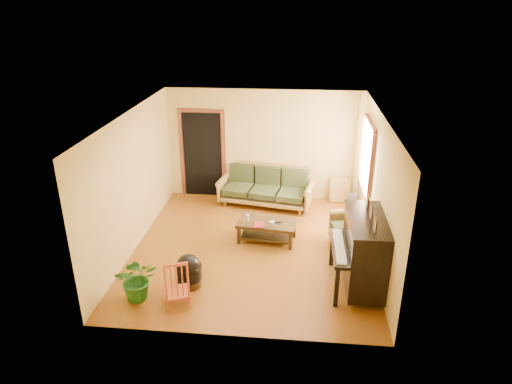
# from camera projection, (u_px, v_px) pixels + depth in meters

# --- Properties ---
(floor) EXTENTS (5.00, 5.00, 0.00)m
(floor) POSITION_uv_depth(u_px,v_px,m) (252.00, 248.00, 8.83)
(floor) COLOR #64340D
(floor) RESTS_ON ground
(doorway) EXTENTS (1.08, 0.16, 2.05)m
(doorway) POSITION_uv_depth(u_px,v_px,m) (203.00, 155.00, 10.83)
(doorway) COLOR black
(doorway) RESTS_ON floor
(window) EXTENTS (0.12, 1.36, 1.46)m
(window) POSITION_uv_depth(u_px,v_px,m) (367.00, 157.00, 9.23)
(window) COLOR white
(window) RESTS_ON right_wall
(sofa) EXTENTS (2.24, 1.25, 0.91)m
(sofa) POSITION_uv_depth(u_px,v_px,m) (265.00, 187.00, 10.48)
(sofa) COLOR olive
(sofa) RESTS_ON floor
(coffee_table) EXTENTS (1.21, 0.75, 0.42)m
(coffee_table) POSITION_uv_depth(u_px,v_px,m) (267.00, 231.00, 9.03)
(coffee_table) COLOR black
(coffee_table) RESTS_ON floor
(armchair) EXTENTS (1.05, 1.09, 0.92)m
(armchair) POSITION_uv_depth(u_px,v_px,m) (353.00, 227.00, 8.67)
(armchair) COLOR olive
(armchair) RESTS_ON floor
(piano) EXTENTS (0.84, 1.42, 1.25)m
(piano) POSITION_uv_depth(u_px,v_px,m) (364.00, 253.00, 7.45)
(piano) COLOR black
(piano) RESTS_ON floor
(footstool) EXTENTS (0.51, 0.51, 0.43)m
(footstool) POSITION_uv_depth(u_px,v_px,m) (189.00, 274.00, 7.62)
(footstool) COLOR black
(footstool) RESTS_ON floor
(red_chair) EXTENTS (0.52, 0.54, 0.84)m
(red_chair) POSITION_uv_depth(u_px,v_px,m) (176.00, 281.00, 7.07)
(red_chair) COLOR #98371B
(red_chair) RESTS_ON floor
(leaning_frame) EXTENTS (0.47, 0.11, 0.62)m
(leaning_frame) POSITION_uv_depth(u_px,v_px,m) (340.00, 190.00, 10.68)
(leaning_frame) COLOR gold
(leaning_frame) RESTS_ON floor
(ceramic_crock) EXTENTS (0.28, 0.28, 0.27)m
(ceramic_crock) POSITION_uv_depth(u_px,v_px,m) (353.00, 200.00, 10.61)
(ceramic_crock) COLOR #34449E
(ceramic_crock) RESTS_ON floor
(potted_plant) EXTENTS (0.80, 0.74, 0.73)m
(potted_plant) POSITION_uv_depth(u_px,v_px,m) (137.00, 279.00, 7.23)
(potted_plant) COLOR #1D5719
(potted_plant) RESTS_ON floor
(book) EXTENTS (0.23, 0.28, 0.02)m
(book) POSITION_uv_depth(u_px,v_px,m) (254.00, 225.00, 8.79)
(book) COLOR maroon
(book) RESTS_ON coffee_table
(candle) EXTENTS (0.08, 0.08, 0.13)m
(candle) POSITION_uv_depth(u_px,v_px,m) (248.00, 218.00, 8.97)
(candle) COLOR silver
(candle) RESTS_ON coffee_table
(glass_jar) EXTENTS (0.12, 0.12, 0.07)m
(glass_jar) POSITION_uv_depth(u_px,v_px,m) (272.00, 223.00, 8.82)
(glass_jar) COLOR white
(glass_jar) RESTS_ON coffee_table
(remote) EXTENTS (0.16, 0.06, 0.02)m
(remote) POSITION_uv_depth(u_px,v_px,m) (278.00, 222.00, 8.91)
(remote) COLOR black
(remote) RESTS_ON coffee_table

